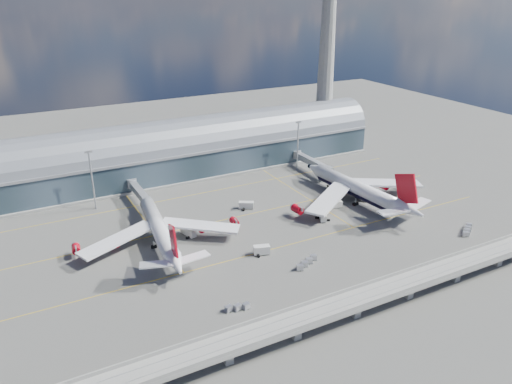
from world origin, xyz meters
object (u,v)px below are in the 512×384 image
control_tower (327,55)px  service_truck_3 (323,216)px  service_truck_1 (262,250)px  service_truck_2 (333,205)px  service_truck_5 (246,205)px  floodlight_mast_left (92,179)px  airliner_right (358,189)px  cargo_train_0 (237,307)px  airliner_left (160,231)px  service_truck_4 (361,196)px  cargo_train_1 (307,262)px  cargo_train_2 (467,230)px  floodlight_mast_right (298,145)px  service_truck_0 (188,232)px

control_tower → service_truck_3: bearing=-124.8°
service_truck_1 → service_truck_2: (45.34, 20.09, -0.18)m
service_truck_2 → service_truck_5: (-32.57, 16.89, 0.06)m
floodlight_mast_left → service_truck_2: (88.69, -46.24, -12.15)m
control_tower → airliner_right: size_ratio=1.48×
service_truck_1 → cargo_train_0: (-21.70, -25.14, -0.77)m
service_truck_2 → airliner_left: bearing=96.3°
service_truck_2 → cargo_train_0: (-67.04, -45.24, -0.60)m
airliner_left → service_truck_5: bearing=24.7°
service_truck_2 → control_tower: bearing=-23.2°
service_truck_4 → cargo_train_0: 96.08m
service_truck_5 → service_truck_4: bearing=-77.3°
service_truck_4 → service_truck_5: service_truck_4 is taller
service_truck_5 → floodlight_mast_left: bearing=91.9°
cargo_train_1 → cargo_train_2: bearing=-73.0°
airliner_right → service_truck_4: size_ratio=12.28×
control_tower → service_truck_1: control_tower is taller
control_tower → airliner_right: (-32.86, -73.70, -45.92)m
floodlight_mast_left → service_truck_2: floodlight_mast_left is taller
service_truck_1 → service_truck_3: bearing=-52.3°
floodlight_mast_right → service_truck_2: 49.13m
service_truck_1 → service_truck_0: bearing=52.4°
floodlight_mast_right → cargo_train_0: size_ratio=3.31×
service_truck_0 → control_tower: bearing=16.8°
cargo_train_1 → service_truck_1: bearing=60.6°
airliner_right → cargo_train_1: size_ratio=6.51×
floodlight_mast_right → airliner_left: floodlight_mast_right is taller
service_truck_1 → floodlight_mast_left: bearing=50.8°
control_tower → service_truck_4: size_ratio=18.18×
airliner_right → service_truck_4: bearing=20.6°
floodlight_mast_left → cargo_train_1: bearing=-56.2°
control_tower → cargo_train_0: control_tower is taller
service_truck_0 → cargo_train_0: bearing=-110.2°
service_truck_0 → service_truck_1: service_truck_1 is taller
service_truck_5 → service_truck_1: bearing=-169.5°
service_truck_2 → cargo_train_0: service_truck_2 is taller
floodlight_mast_left → cargo_train_1: size_ratio=2.41×
cargo_train_0 → service_truck_5: bearing=-43.2°
cargo_train_0 → cargo_train_1: 33.77m
service_truck_2 → cargo_train_2: 52.99m
floodlight_mast_right → airliner_right: 46.43m
floodlight_mast_left → airliner_right: size_ratio=0.37×
service_truck_2 → cargo_train_1: size_ratio=0.76×
airliner_left → service_truck_5: 44.14m
floodlight_mast_right → service_truck_2: floodlight_mast_right is taller
control_tower → service_truck_3: (-56.80, -81.62, -50.14)m
floodlight_mast_left → service_truck_0: 49.90m
service_truck_1 → service_truck_4: (61.95, 22.11, -0.06)m
airliner_right → service_truck_3: bearing=-166.2°
control_tower → cargo_train_2: bearing=-96.9°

